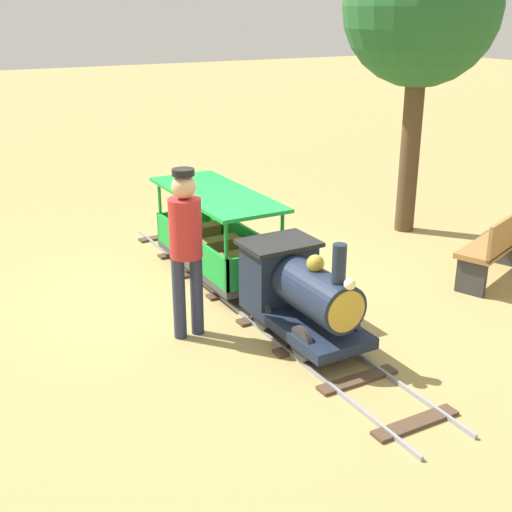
# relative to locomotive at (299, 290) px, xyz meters

# --- Properties ---
(ground_plane) EXTENTS (60.00, 60.00, 0.00)m
(ground_plane) POSITION_rel_locomotive_xyz_m (0.00, -1.15, -0.48)
(ground_plane) COLOR #A38C51
(track) EXTENTS (0.76, 5.70, 0.04)m
(track) POSITION_rel_locomotive_xyz_m (0.00, -0.86, -0.47)
(track) COLOR gray
(track) RESTS_ON ground_plane
(locomotive) EXTENTS (0.72, 1.45, 1.08)m
(locomotive) POSITION_rel_locomotive_xyz_m (0.00, 0.00, 0.00)
(locomotive) COLOR #192338
(locomotive) RESTS_ON ground_plane
(passenger_car) EXTENTS (0.82, 2.00, 0.97)m
(passenger_car) POSITION_rel_locomotive_xyz_m (0.00, -1.76, -0.06)
(passenger_car) COLOR #3F3F3F
(passenger_car) RESTS_ON ground_plane
(conductor_person) EXTENTS (0.30, 0.30, 1.62)m
(conductor_person) POSITION_rel_locomotive_xyz_m (0.89, -0.54, 0.47)
(conductor_person) COLOR #282D47
(conductor_person) RESTS_ON ground_plane
(park_bench) EXTENTS (1.36, 0.84, 0.82)m
(park_bench) POSITION_rel_locomotive_xyz_m (-2.74, -0.11, -0.07)
(park_bench) COLOR olive
(park_bench) RESTS_ON ground_plane
(oak_tree_near) EXTENTS (2.00, 2.00, 3.96)m
(oak_tree_near) POSITION_rel_locomotive_xyz_m (-3.06, -2.04, 2.44)
(oak_tree_near) COLOR #4C3823
(oak_tree_near) RESTS_ON ground_plane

